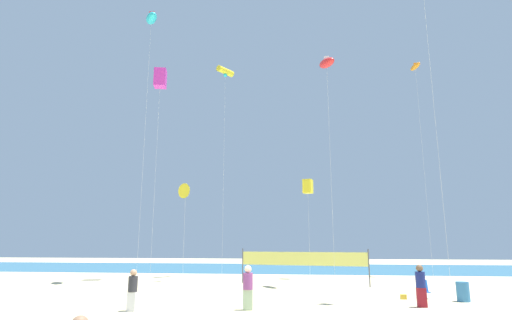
% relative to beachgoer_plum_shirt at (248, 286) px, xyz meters
% --- Properties ---
extents(ground_plane, '(120.00, 120.00, 0.00)m').
position_rel_beachgoer_plum_shirt_xyz_m(ground_plane, '(0.33, -0.74, -0.97)').
color(ground_plane, beige).
extents(ocean_band, '(120.00, 20.00, 0.01)m').
position_rel_beachgoer_plum_shirt_xyz_m(ocean_band, '(0.33, 30.32, -0.97)').
color(ocean_band, teal).
rests_on(ocean_band, ground).
extents(beachgoer_plum_shirt, '(0.42, 0.42, 1.82)m').
position_rel_beachgoer_plum_shirt_xyz_m(beachgoer_plum_shirt, '(0.00, 0.00, 0.00)').
color(beachgoer_plum_shirt, '#99B28C').
rests_on(beachgoer_plum_shirt, ground).
extents(beachgoer_charcoal_shirt, '(0.38, 0.38, 1.68)m').
position_rel_beachgoer_plum_shirt_xyz_m(beachgoer_charcoal_shirt, '(-4.73, -0.88, -0.08)').
color(beachgoer_charcoal_shirt, white).
rests_on(beachgoer_charcoal_shirt, ground).
extents(beachgoer_navy_shirt, '(0.42, 0.42, 1.82)m').
position_rel_beachgoer_plum_shirt_xyz_m(beachgoer_navy_shirt, '(7.48, 1.73, -0.00)').
color(beachgoer_navy_shirt, maroon).
rests_on(beachgoer_navy_shirt, ground).
extents(folding_beach_chair, '(0.52, 0.65, 0.89)m').
position_rel_beachgoer_plum_shirt_xyz_m(folding_beach_chair, '(8.38, 4.91, -0.51)').
color(folding_beach_chair, '#1959B2').
rests_on(folding_beach_chair, ground).
extents(trash_barrel, '(0.60, 0.60, 0.92)m').
position_rel_beachgoer_plum_shirt_xyz_m(trash_barrel, '(9.94, 3.84, -0.51)').
color(trash_barrel, teal).
rests_on(trash_barrel, ground).
extents(volleyball_net, '(8.65, 1.89, 2.40)m').
position_rel_beachgoer_plum_shirt_xyz_m(volleyball_net, '(2.14, 10.94, 0.67)').
color(volleyball_net, '#4C4C51').
rests_on(volleyball_net, ground).
extents(beach_handbag, '(0.30, 0.15, 0.24)m').
position_rel_beachgoer_plum_shirt_xyz_m(beach_handbag, '(7.25, 4.34, -0.85)').
color(beach_handbag, gold).
rests_on(beach_handbag, ground).
extents(kite_yellow_box, '(0.90, 0.90, 7.96)m').
position_rel_beachgoer_plum_shirt_xyz_m(kite_yellow_box, '(2.63, 15.78, 6.41)').
color(kite_yellow_box, silver).
rests_on(kite_yellow_box, ground).
extents(kite_cyan_inflatable, '(1.86, 2.38, 21.22)m').
position_rel_beachgoer_plum_shirt_xyz_m(kite_cyan_inflatable, '(-9.58, 10.68, 19.63)').
color(kite_cyan_inflatable, silver).
rests_on(kite_cyan_inflatable, ground).
extents(kite_yellow_tube, '(1.45, 1.80, 18.67)m').
position_rel_beachgoer_plum_shirt_xyz_m(kite_yellow_tube, '(-4.68, 16.62, 17.35)').
color(kite_yellow_tube, silver).
rests_on(kite_yellow_tube, ground).
extents(kite_yellow_delta, '(1.23, 0.83, 7.35)m').
position_rel_beachgoer_plum_shirt_xyz_m(kite_yellow_delta, '(-6.84, 12.72, 5.78)').
color(kite_yellow_delta, silver).
rests_on(kite_yellow_delta, ground).
extents(kite_orange_inflatable, '(0.95, 1.45, 19.31)m').
position_rel_beachgoer_plum_shirt_xyz_m(kite_orange_inflatable, '(12.88, 19.10, 17.89)').
color(kite_orange_inflatable, silver).
rests_on(kite_orange_inflatable, ground).
extents(kite_magenta_box, '(1.17, 1.17, 17.32)m').
position_rel_beachgoer_plum_shirt_xyz_m(kite_magenta_box, '(-9.59, 13.27, 15.55)').
color(kite_magenta_box, silver).
rests_on(kite_magenta_box, ground).
extents(kite_red_inflatable, '(1.46, 2.09, 15.97)m').
position_rel_beachgoer_plum_shirt_xyz_m(kite_red_inflatable, '(4.21, 9.74, 14.46)').
color(kite_red_inflatable, silver).
rests_on(kite_red_inflatable, ground).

